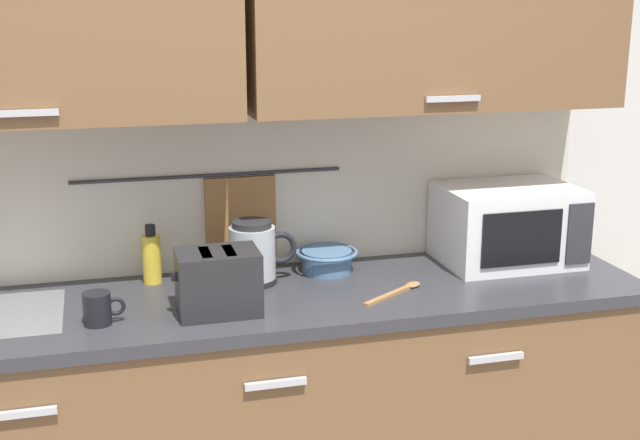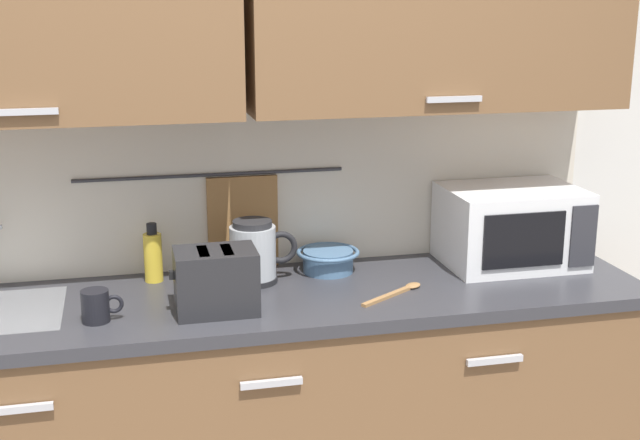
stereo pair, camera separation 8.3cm
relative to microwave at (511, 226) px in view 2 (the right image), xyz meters
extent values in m
cube|color=brown|center=(-0.92, -0.11, -0.61)|extent=(2.50, 0.60, 0.86)
cube|color=#B7B7BC|center=(-1.61, -0.42, -0.30)|extent=(0.18, 0.02, 0.02)
cube|color=#B7B7BC|center=(-0.92, -0.42, -0.30)|extent=(0.18, 0.02, 0.02)
cube|color=#B7B7BC|center=(-0.23, -0.42, -0.30)|extent=(0.18, 0.02, 0.02)
cube|color=#333338|center=(-0.92, -0.11, -0.16)|extent=(2.53, 0.63, 0.04)
cube|color=silver|center=(-0.92, 0.22, 0.21)|extent=(3.70, 0.06, 2.50)
cube|color=beige|center=(-0.92, 0.19, 0.14)|extent=(2.50, 0.01, 0.55)
cube|color=#B7B7BC|center=(-1.55, -0.15, 0.47)|extent=(0.18, 0.01, 0.02)
cube|color=#B7B7BC|center=(-0.29, -0.15, 0.47)|extent=(0.18, 0.01, 0.02)
cylinder|color=#333338|center=(-1.01, 0.17, 0.19)|extent=(0.90, 0.01, 0.01)
cube|color=olive|center=(-0.91, 0.17, 0.01)|extent=(0.24, 0.02, 0.34)
cube|color=white|center=(0.00, 0.00, 0.00)|extent=(0.46, 0.34, 0.27)
cube|color=black|center=(-0.04, -0.17, 0.00)|extent=(0.29, 0.01, 0.18)
cube|color=#2D2D33|center=(0.18, -0.17, 0.00)|extent=(0.09, 0.01, 0.21)
cylinder|color=black|center=(-0.90, 0.01, -0.13)|extent=(0.16, 0.16, 0.02)
cylinder|color=#B2B7BC|center=(-0.90, 0.01, -0.03)|extent=(0.15, 0.15, 0.17)
cylinder|color=#262628|center=(-0.90, 0.01, 0.06)|extent=(0.13, 0.13, 0.02)
torus|color=black|center=(-0.81, 0.01, -0.02)|extent=(0.11, 0.02, 0.11)
cylinder|color=yellow|center=(-1.22, 0.09, -0.06)|extent=(0.06, 0.06, 0.16)
cylinder|color=black|center=(-1.22, 0.09, 0.04)|extent=(0.03, 0.03, 0.04)
cylinder|color=black|center=(-1.40, -0.24, -0.09)|extent=(0.08, 0.08, 0.09)
torus|color=black|center=(-1.35, -0.24, -0.09)|extent=(0.06, 0.01, 0.06)
cylinder|color=#4C7093|center=(-0.64, 0.05, -0.10)|extent=(0.17, 0.17, 0.07)
torus|color=#4C7093|center=(-0.64, 0.05, -0.07)|extent=(0.21, 0.21, 0.01)
cube|color=#232326|center=(-1.05, -0.23, -0.04)|extent=(0.24, 0.17, 0.19)
cube|color=black|center=(-1.09, -0.23, 0.05)|extent=(0.03, 0.12, 0.01)
cube|color=black|center=(-1.02, -0.23, 0.05)|extent=(0.03, 0.12, 0.01)
cube|color=black|center=(-1.18, -0.23, -0.01)|extent=(0.02, 0.02, 0.02)
cube|color=#9E7042|center=(-0.53, -0.24, -0.13)|extent=(0.19, 0.14, 0.01)
ellipsoid|color=#9E7042|center=(-0.41, -0.17, -0.13)|extent=(0.07, 0.07, 0.01)
camera|label=1|loc=(-1.38, -2.60, 0.78)|focal=47.88mm
camera|label=2|loc=(-1.30, -2.62, 0.78)|focal=47.88mm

